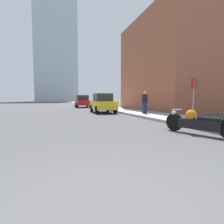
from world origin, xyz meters
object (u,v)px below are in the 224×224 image
object	(u,v)px
stop_sign	(194,91)
parked_car_yellow	(103,103)
parked_car_red	(82,101)
motorcycle	(197,122)
pedestrian	(145,102)

from	to	relation	value
stop_sign	parked_car_yellow	bearing A→B (deg)	114.25
parked_car_yellow	parked_car_red	distance (m)	10.51
motorcycle	parked_car_yellow	world-z (taller)	parked_car_yellow
parked_car_red	pedestrian	bearing A→B (deg)	-78.75
motorcycle	stop_sign	bearing A→B (deg)	30.59
stop_sign	pedestrian	bearing A→B (deg)	104.63
parked_car_red	pedestrian	distance (m)	14.22
parked_car_yellow	pedestrian	distance (m)	4.18
motorcycle	pedestrian	bearing A→B (deg)	57.32
parked_car_yellow	parked_car_red	xyz separation A→B (m)	(-0.21, 10.50, 0.03)
motorcycle	parked_car_yellow	size ratio (longest dim) A/B	0.64
stop_sign	pedestrian	size ratio (longest dim) A/B	1.36
parked_car_yellow	stop_sign	bearing A→B (deg)	-64.13
parked_car_yellow	pedestrian	bearing A→B (deg)	-55.23
stop_sign	pedestrian	world-z (taller)	stop_sign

